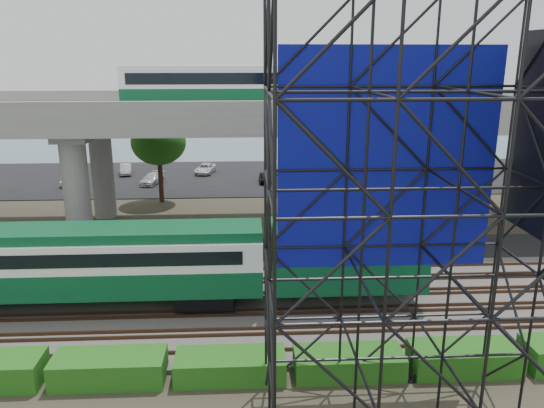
{
  "coord_description": "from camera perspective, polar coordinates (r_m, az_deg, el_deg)",
  "views": [
    {
      "loc": [
        1.72,
        -23.9,
        13.02
      ],
      "look_at": [
        3.29,
        6.0,
        4.66
      ],
      "focal_mm": 35.0,
      "sensor_mm": 36.0,
      "label": 1
    }
  ],
  "objects": [
    {
      "name": "parked_cars",
      "position": [
        58.78,
        -3.55,
        3.41
      ],
      "size": [
        35.24,
        9.27,
        1.21
      ],
      "color": "white",
      "rests_on": "parking_lot"
    },
    {
      "name": "ground",
      "position": [
        27.27,
        -6.42,
        -13.03
      ],
      "size": [
        140.0,
        140.0,
        0.0
      ],
      "primitive_type": "plane",
      "color": "#474233",
      "rests_on": "ground"
    },
    {
      "name": "harbor_water",
      "position": [
        80.97,
        -4.22,
        6.3
      ],
      "size": [
        140.0,
        40.0,
        0.03
      ],
      "primitive_type": "cube",
      "color": "slate",
      "rests_on": "ground"
    },
    {
      "name": "suv",
      "position": [
        39.94,
        -25.94,
        -4.02
      ],
      "size": [
        4.44,
        2.06,
        1.23
      ],
      "primitive_type": "imported",
      "rotation": [
        0.0,
        0.0,
        1.57
      ],
      "color": "black",
      "rests_on": "service_road"
    },
    {
      "name": "ballast_bed",
      "position": [
        29.0,
        -6.21,
        -10.97
      ],
      "size": [
        90.0,
        12.0,
        0.2
      ],
      "primitive_type": "cube",
      "color": "slate",
      "rests_on": "ground"
    },
    {
      "name": "overpass",
      "position": [
        40.23,
        -5.62,
        8.66
      ],
      "size": [
        80.0,
        12.0,
        12.4
      ],
      "color": "#9E9B93",
      "rests_on": "ground"
    },
    {
      "name": "commuter_train",
      "position": [
        28.57,
        -16.13,
        -5.83
      ],
      "size": [
        29.3,
        3.06,
        4.3
      ],
      "color": "black",
      "rests_on": "rail_tracks"
    },
    {
      "name": "trees",
      "position": [
        41.25,
        -11.91,
        4.85
      ],
      "size": [
        40.94,
        16.94,
        7.69
      ],
      "color": "#382314",
      "rests_on": "ground"
    },
    {
      "name": "rail_tracks",
      "position": [
        28.92,
        -6.22,
        -10.65
      ],
      "size": [
        90.0,
        9.52,
        0.16
      ],
      "color": "#472D1E",
      "rests_on": "ballast_bed"
    },
    {
      "name": "hedge_strip",
      "position": [
        23.24,
        -4.49,
        -16.88
      ],
      "size": [
        34.6,
        1.8,
        1.2
      ],
      "color": "#165714",
      "rests_on": "ground"
    },
    {
      "name": "parking_lot",
      "position": [
        59.36,
        -4.61,
        2.91
      ],
      "size": [
        90.0,
        18.0,
        0.08
      ],
      "primitive_type": "cube",
      "color": "black",
      "rests_on": "ground"
    },
    {
      "name": "scaffold_tower",
      "position": [
        17.66,
        14.51,
        -3.22
      ],
      "size": [
        9.36,
        6.36,
        15.0
      ],
      "color": "black",
      "rests_on": "ground"
    },
    {
      "name": "service_road",
      "position": [
        36.81,
        -5.52,
        -5.13
      ],
      "size": [
        90.0,
        5.0,
        0.08
      ],
      "primitive_type": "cube",
      "color": "black",
      "rests_on": "ground"
    }
  ]
}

